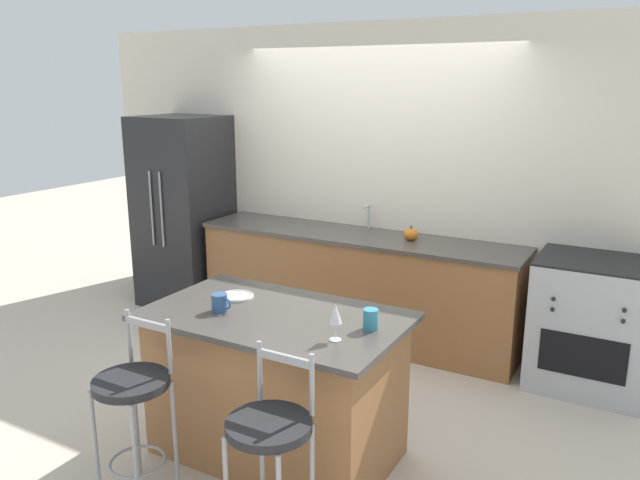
{
  "coord_description": "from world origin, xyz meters",
  "views": [
    {
      "loc": [
        2.27,
        -4.34,
        2.21
      ],
      "look_at": [
        0.15,
        -0.57,
        1.1
      ],
      "focal_mm": 35.0,
      "sensor_mm": 36.0,
      "label": 1
    }
  ],
  "objects_px": {
    "refrigerator": "(184,212)",
    "bar_stool_far": "(270,446)",
    "dinner_plate": "(237,296)",
    "pumpkin_decoration": "(411,234)",
    "wine_glass": "(336,314)",
    "coffee_mug": "(220,303)",
    "oven_range": "(590,324)",
    "bar_stool_near": "(134,401)",
    "tumbler_cup": "(371,319)"
  },
  "relations": [
    {
      "from": "refrigerator",
      "to": "bar_stool_near",
      "type": "height_order",
      "value": "refrigerator"
    },
    {
      "from": "bar_stool_near",
      "to": "coffee_mug",
      "type": "distance_m",
      "value": 0.71
    },
    {
      "from": "wine_glass",
      "to": "bar_stool_far",
      "type": "bearing_deg",
      "value": -95.25
    },
    {
      "from": "oven_range",
      "to": "dinner_plate",
      "type": "distance_m",
      "value": 2.6
    },
    {
      "from": "refrigerator",
      "to": "bar_stool_near",
      "type": "distance_m",
      "value": 3.16
    },
    {
      "from": "oven_range",
      "to": "tumbler_cup",
      "type": "bearing_deg",
      "value": -117.79
    },
    {
      "from": "oven_range",
      "to": "bar_stool_near",
      "type": "bearing_deg",
      "value": -127.38
    },
    {
      "from": "bar_stool_near",
      "to": "dinner_plate",
      "type": "height_order",
      "value": "bar_stool_near"
    },
    {
      "from": "tumbler_cup",
      "to": "coffee_mug",
      "type": "bearing_deg",
      "value": -168.33
    },
    {
      "from": "wine_glass",
      "to": "dinner_plate",
      "type": "bearing_deg",
      "value": 161.64
    },
    {
      "from": "oven_range",
      "to": "tumbler_cup",
      "type": "distance_m",
      "value": 2.08
    },
    {
      "from": "refrigerator",
      "to": "bar_stool_far",
      "type": "relative_size",
      "value": 1.86
    },
    {
      "from": "refrigerator",
      "to": "bar_stool_near",
      "type": "xyz_separation_m",
      "value": [
        1.85,
        -2.53,
        -0.37
      ]
    },
    {
      "from": "oven_range",
      "to": "coffee_mug",
      "type": "distance_m",
      "value": 2.73
    },
    {
      "from": "oven_range",
      "to": "pumpkin_decoration",
      "type": "height_order",
      "value": "pumpkin_decoration"
    },
    {
      "from": "refrigerator",
      "to": "bar_stool_far",
      "type": "bearing_deg",
      "value": -43.07
    },
    {
      "from": "refrigerator",
      "to": "oven_range",
      "type": "bearing_deg",
      "value": 0.44
    },
    {
      "from": "bar_stool_far",
      "to": "coffee_mug",
      "type": "relative_size",
      "value": 7.79
    },
    {
      "from": "bar_stool_near",
      "to": "wine_glass",
      "type": "bearing_deg",
      "value": 30.91
    },
    {
      "from": "wine_glass",
      "to": "tumbler_cup",
      "type": "distance_m",
      "value": 0.26
    },
    {
      "from": "bar_stool_near",
      "to": "bar_stool_far",
      "type": "height_order",
      "value": "same"
    },
    {
      "from": "dinner_plate",
      "to": "pumpkin_decoration",
      "type": "xyz_separation_m",
      "value": [
        0.46,
        1.79,
        0.07
      ]
    },
    {
      "from": "oven_range",
      "to": "bar_stool_near",
      "type": "relative_size",
      "value": 0.97
    },
    {
      "from": "bar_stool_near",
      "to": "pumpkin_decoration",
      "type": "height_order",
      "value": "pumpkin_decoration"
    },
    {
      "from": "bar_stool_far",
      "to": "coffee_mug",
      "type": "bearing_deg",
      "value": 141.38
    },
    {
      "from": "tumbler_cup",
      "to": "pumpkin_decoration",
      "type": "xyz_separation_m",
      "value": [
        -0.49,
        1.85,
        0.02
      ]
    },
    {
      "from": "refrigerator",
      "to": "dinner_plate",
      "type": "relative_size",
      "value": 8.94
    },
    {
      "from": "oven_range",
      "to": "dinner_plate",
      "type": "relative_size",
      "value": 4.63
    },
    {
      "from": "tumbler_cup",
      "to": "dinner_plate",
      "type": "bearing_deg",
      "value": 176.45
    },
    {
      "from": "refrigerator",
      "to": "wine_glass",
      "type": "bearing_deg",
      "value": -35.75
    },
    {
      "from": "dinner_plate",
      "to": "coffee_mug",
      "type": "bearing_deg",
      "value": -75.96
    },
    {
      "from": "refrigerator",
      "to": "wine_glass",
      "type": "distance_m",
      "value": 3.4
    },
    {
      "from": "pumpkin_decoration",
      "to": "bar_stool_near",
      "type": "bearing_deg",
      "value": -101.38
    },
    {
      "from": "wine_glass",
      "to": "pumpkin_decoration",
      "type": "height_order",
      "value": "wine_glass"
    },
    {
      "from": "coffee_mug",
      "to": "refrigerator",
      "type": "bearing_deg",
      "value": 135.42
    },
    {
      "from": "coffee_mug",
      "to": "dinner_plate",
      "type": "bearing_deg",
      "value": 104.04
    },
    {
      "from": "refrigerator",
      "to": "pumpkin_decoration",
      "type": "bearing_deg",
      "value": 1.99
    },
    {
      "from": "refrigerator",
      "to": "pumpkin_decoration",
      "type": "height_order",
      "value": "refrigerator"
    },
    {
      "from": "wine_glass",
      "to": "coffee_mug",
      "type": "distance_m",
      "value": 0.79
    },
    {
      "from": "tumbler_cup",
      "to": "refrigerator",
      "type": "bearing_deg",
      "value": 148.3
    },
    {
      "from": "oven_range",
      "to": "tumbler_cup",
      "type": "height_order",
      "value": "tumbler_cup"
    },
    {
      "from": "refrigerator",
      "to": "bar_stool_near",
      "type": "bearing_deg",
      "value": -53.95
    },
    {
      "from": "bar_stool_near",
      "to": "pumpkin_decoration",
      "type": "relative_size",
      "value": 8.06
    },
    {
      "from": "coffee_mug",
      "to": "oven_range",
      "type": "bearing_deg",
      "value": 47.24
    },
    {
      "from": "oven_range",
      "to": "pumpkin_decoration",
      "type": "relative_size",
      "value": 7.79
    },
    {
      "from": "bar_stool_near",
      "to": "bar_stool_far",
      "type": "xyz_separation_m",
      "value": [
        0.86,
        0.0,
        0.0
      ]
    },
    {
      "from": "oven_range",
      "to": "dinner_plate",
      "type": "height_order",
      "value": "oven_range"
    },
    {
      "from": "pumpkin_decoration",
      "to": "dinner_plate",
      "type": "bearing_deg",
      "value": -104.29
    },
    {
      "from": "oven_range",
      "to": "coffee_mug",
      "type": "relative_size",
      "value": 7.53
    },
    {
      "from": "refrigerator",
      "to": "oven_range",
      "type": "distance_m",
      "value": 3.83
    }
  ]
}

